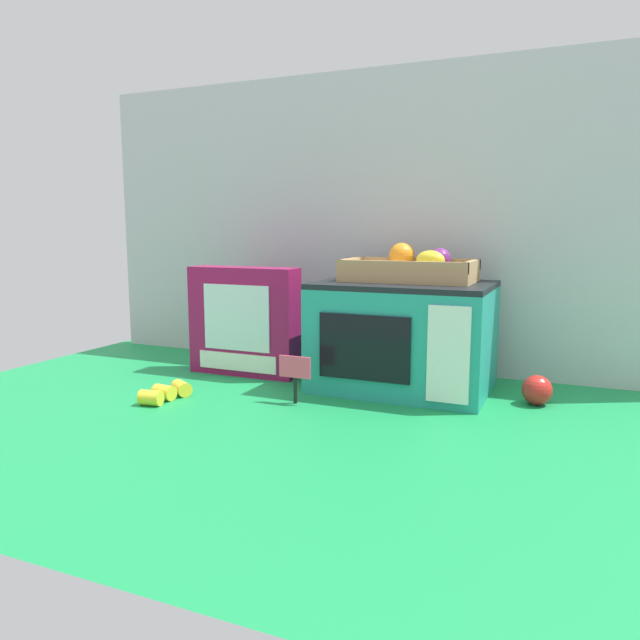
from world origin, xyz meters
TOP-DOWN VIEW (x-y plane):
  - ground_plane at (0.00, 0.00)m, footprint 1.70×1.70m
  - display_back_panel at (0.00, 0.22)m, footprint 1.61×0.03m
  - toy_microwave at (0.13, 0.01)m, footprint 0.38×0.27m
  - food_groups_crate at (0.13, 0.05)m, footprint 0.29×0.17m
  - cookie_set_box at (-0.27, -0.01)m, footprint 0.28×0.07m
  - price_sign at (-0.04, -0.19)m, footprint 0.07×0.01m
  - loose_toy_banana at (-0.31, -0.28)m, footprint 0.07×0.13m
  - loose_toy_apple at (0.42, -0.00)m, footprint 0.06×0.06m

SIDE VIEW (x-z plane):
  - ground_plane at x=0.00m, z-range 0.00..0.00m
  - loose_toy_banana at x=-0.31m, z-range 0.00..0.03m
  - loose_toy_apple at x=0.42m, z-range 0.00..0.06m
  - price_sign at x=-0.04m, z-range 0.02..0.12m
  - toy_microwave at x=0.13m, z-range 0.00..0.24m
  - cookie_set_box at x=-0.27m, z-range 0.00..0.27m
  - food_groups_crate at x=0.13m, z-range 0.23..0.31m
  - display_back_panel at x=0.00m, z-range 0.00..0.75m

